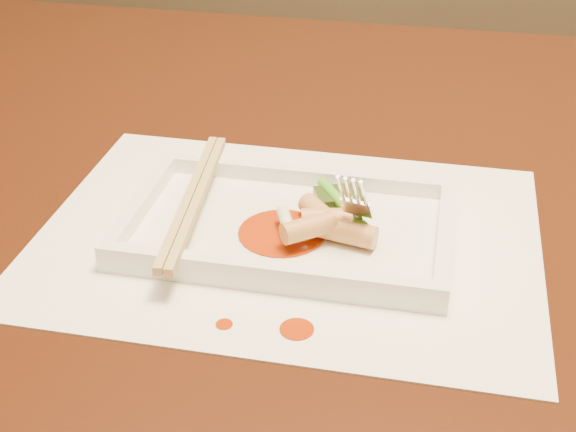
% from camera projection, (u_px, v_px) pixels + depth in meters
% --- Properties ---
extents(table, '(1.40, 0.90, 0.75)m').
position_uv_depth(table, '(402.00, 278.00, 0.77)').
color(table, black).
rests_on(table, ground).
extents(placemat, '(0.40, 0.30, 0.00)m').
position_uv_depth(placemat, '(288.00, 236.00, 0.65)').
color(placemat, white).
rests_on(placemat, table).
extents(sauce_splatter_a, '(0.02, 0.02, 0.00)m').
position_uv_depth(sauce_splatter_a, '(297.00, 329.00, 0.55)').
color(sauce_splatter_a, '#A02A04').
rests_on(sauce_splatter_a, placemat).
extents(sauce_splatter_b, '(0.01, 0.01, 0.00)m').
position_uv_depth(sauce_splatter_b, '(224.00, 324.00, 0.55)').
color(sauce_splatter_b, '#A02A04').
rests_on(sauce_splatter_b, placemat).
extents(plate_base, '(0.26, 0.16, 0.01)m').
position_uv_depth(plate_base, '(288.00, 231.00, 0.65)').
color(plate_base, white).
rests_on(plate_base, placemat).
extents(plate_rim_far, '(0.26, 0.01, 0.01)m').
position_uv_depth(plate_rim_far, '(305.00, 176.00, 0.70)').
color(plate_rim_far, white).
rests_on(plate_rim_far, plate_base).
extents(plate_rim_near, '(0.26, 0.01, 0.01)m').
position_uv_depth(plate_rim_near, '(267.00, 272.00, 0.58)').
color(plate_rim_near, white).
rests_on(plate_rim_near, plate_base).
extents(plate_rim_left, '(0.01, 0.14, 0.01)m').
position_uv_depth(plate_rim_left, '(141.00, 203.00, 0.66)').
color(plate_rim_left, white).
rests_on(plate_rim_left, plate_base).
extents(plate_rim_right, '(0.01, 0.14, 0.01)m').
position_uv_depth(plate_rim_right, '(445.00, 236.00, 0.62)').
color(plate_rim_right, white).
rests_on(plate_rim_right, plate_base).
extents(veg_piece, '(0.05, 0.04, 0.01)m').
position_uv_depth(veg_piece, '(339.00, 198.00, 0.67)').
color(veg_piece, black).
rests_on(veg_piece, plate_base).
extents(scallion_white, '(0.02, 0.04, 0.01)m').
position_uv_depth(scallion_white, '(287.00, 223.00, 0.63)').
color(scallion_white, '#EAEACC').
rests_on(scallion_white, plate_base).
extents(scallion_green, '(0.06, 0.08, 0.01)m').
position_uv_depth(scallion_green, '(344.00, 206.00, 0.65)').
color(scallion_green, '#3C9D19').
rests_on(scallion_green, plate_base).
extents(chopstick_a, '(0.03, 0.21, 0.01)m').
position_uv_depth(chopstick_a, '(189.00, 197.00, 0.65)').
color(chopstick_a, tan).
rests_on(chopstick_a, plate_rim_near).
extents(chopstick_b, '(0.03, 0.21, 0.01)m').
position_uv_depth(chopstick_b, '(198.00, 198.00, 0.65)').
color(chopstick_b, tan).
rests_on(chopstick_b, plate_rim_near).
extents(fork, '(0.09, 0.10, 0.14)m').
position_uv_depth(fork, '(383.00, 142.00, 0.61)').
color(fork, silver).
rests_on(fork, plate_base).
extents(sauce_blob_0, '(0.07, 0.07, 0.00)m').
position_uv_depth(sauce_blob_0, '(282.00, 233.00, 0.63)').
color(sauce_blob_0, '#A02A04').
rests_on(sauce_blob_0, plate_base).
extents(rice_cake_0, '(0.05, 0.03, 0.02)m').
position_uv_depth(rice_cake_0, '(343.00, 231.00, 0.62)').
color(rice_cake_0, tan).
rests_on(rice_cake_0, plate_base).
extents(rice_cake_1, '(0.04, 0.05, 0.02)m').
position_uv_depth(rice_cake_1, '(322.00, 215.00, 0.64)').
color(rice_cake_1, tan).
rests_on(rice_cake_1, plate_base).
extents(rice_cake_2, '(0.04, 0.04, 0.02)m').
position_uv_depth(rice_cake_2, '(308.00, 228.00, 0.61)').
color(rice_cake_2, tan).
rests_on(rice_cake_2, plate_base).
extents(rice_cake_3, '(0.05, 0.03, 0.02)m').
position_uv_depth(rice_cake_3, '(333.00, 219.00, 0.63)').
color(rice_cake_3, tan).
rests_on(rice_cake_3, plate_base).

